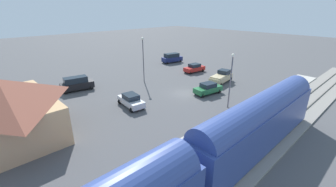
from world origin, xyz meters
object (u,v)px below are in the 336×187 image
Objects in this scene: pickup_tan at (221,77)px; light_pole_lot_center at (143,54)px; suv_black at (77,83)px; passenger_train at (191,168)px; sedan_red at (194,68)px; sedan_green at (208,88)px; suv_navy at (172,58)px; sedan_silver at (131,100)px; light_pole_near_platform at (231,74)px; station_building at (5,108)px; pedestrian_on_platform at (220,121)px.

pickup_tan is 14.19m from light_pole_lot_center.
suv_black is at bearing 55.97° from pickup_tan.
passenger_train is 27.25m from pickup_tan.
sedan_red is 22.71m from suv_black.
light_pole_lot_center is (11.56, 3.37, 4.02)m from sedan_green.
passenger_train is 7.80× the size of sedan_green.
suv_black is at bearing -7.60° from passenger_train.
light_pole_lot_center is (-7.35, 14.16, 3.75)m from suv_navy.
suv_navy is 16.38m from light_pole_lot_center.
passenger_train is at bearing 158.46° from sedan_silver.
sedan_silver is (15.84, -6.25, -1.98)m from passenger_train.
sedan_red is 0.83× the size of pickup_tan.
sedan_silver is at bearing 105.55° from sedan_red.
suv_black is 0.66× the size of light_pole_lot_center.
pickup_tan is at bearing -124.03° from suv_black.
sedan_green is at bearing -163.73° from light_pole_lot_center.
sedan_red is at bearing -13.94° from pickup_tan.
light_pole_near_platform is 16.50m from light_pole_lot_center.
sedan_silver is 0.60× the size of light_pole_lot_center.
station_building reaches higher than suv_black.
sedan_red is 20.04m from sedan_silver.
station_building reaches higher than pedestrian_on_platform.
sedan_red is 1.00× the size of sedan_silver.
sedan_red is at bearing -35.19° from light_pole_near_platform.
suv_navy is (26.71, -19.08, -0.13)m from pedestrian_on_platform.
light_pole_lot_center is (9.81, 9.49, 3.87)m from pickup_tan.
station_building is 2.40× the size of suv_black.
suv_black is (-3.63, 24.70, 0.00)m from suv_navy.
light_pole_near_platform reaches higher than passenger_train.
suv_navy is 0.92× the size of pickup_tan.
suv_black is 0.72× the size of light_pole_near_platform.
suv_black is at bearing -49.53° from station_building.
light_pole_lot_center is (23.25, -14.14, 2.04)m from passenger_train.
passenger_train is at bearing 137.24° from suv_navy.
sedan_green is 12.47m from sedan_red.
station_building is 2.64× the size of sedan_silver.
passenger_train is 2.99× the size of station_building.
light_pole_lot_center is at bearing -14.27° from pedestrian_on_platform.
suv_navy is 26.53m from sedan_silver.
pedestrian_on_platform is 23.81m from sedan_red.
suv_navy reaches higher than sedan_silver.
passenger_train is 27.29m from light_pole_lot_center.
pickup_tan is at bearing -74.02° from sedan_green.
pedestrian_on_platform is at bearing 136.66° from sedan_red.
light_pole_near_platform is (-6.64, 8.23, 3.53)m from pickup_tan.
sedan_green and sedan_silver have the same top height.
passenger_train is at bearing 119.63° from pickup_tan.
pickup_tan is at bearing -97.86° from sedan_silver.
suv_navy is at bearing -70.31° from station_building.
station_building is (18.00, 6.92, 0.34)m from passenger_train.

